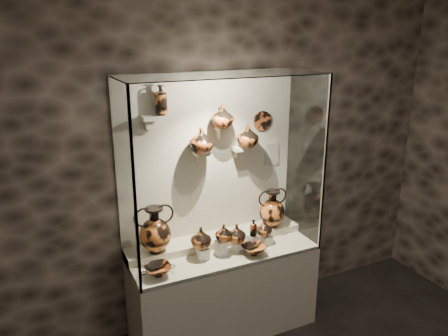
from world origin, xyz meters
The scene contains 35 objects.
wall_back centered at (0.00, 2.50, 1.60)m, with size 5.00×0.02×3.20m, color black.
plinth centered at (0.00, 2.18, 0.40)m, with size 1.70×0.60×0.80m, color beige.
front_tier centered at (0.00, 2.18, 0.82)m, with size 1.68×0.58×0.03m, color beige.
rear_tier centered at (0.00, 2.35, 0.85)m, with size 1.70×0.25×0.10m, color beige.
back_panel centered at (0.00, 2.50, 1.60)m, with size 1.70×0.03×1.60m, color beige.
glass_front centered at (0.00, 1.88, 1.60)m, with size 1.70×0.01×1.60m, color white.
glass_left centered at (-0.85, 2.18, 1.60)m, with size 0.01×0.60×1.60m, color white.
glass_right centered at (0.85, 2.18, 1.60)m, with size 0.01×0.60×1.60m, color white.
glass_top centered at (0.00, 2.18, 2.40)m, with size 1.70×0.60×0.01m, color white.
frame_post_left centered at (-0.84, 1.89, 1.60)m, with size 0.02×0.02×1.60m, color gray.
frame_post_right centered at (0.84, 1.89, 1.60)m, with size 0.02×0.02×1.60m, color gray.
pedestal_a centered at (-0.22, 2.13, 0.88)m, with size 0.09×0.09×0.10m, color silver.
pedestal_b centered at (-0.05, 2.13, 0.90)m, with size 0.09×0.09×0.13m, color silver.
pedestal_c centered at (0.12, 2.13, 0.88)m, with size 0.09×0.09×0.09m, color silver.
pedestal_d centered at (0.28, 2.13, 0.89)m, with size 0.09×0.09×0.12m, color silver.
pedestal_e centered at (0.42, 2.13, 0.87)m, with size 0.09×0.09×0.08m, color silver.
bracket_ul centered at (-0.55, 2.42, 2.05)m, with size 0.14×0.12×0.04m, color beige.
bracket_ca centered at (-0.10, 2.42, 1.70)m, with size 0.14×0.12×0.04m, color beige.
bracket_cb centered at (0.10, 2.42, 1.90)m, with size 0.10×0.12×0.04m, color beige.
bracket_cc centered at (0.28, 2.42, 1.70)m, with size 0.14×0.12×0.04m, color beige.
amphora_left centered at (-0.59, 2.30, 1.11)m, with size 0.33×0.33×0.41m, color #C96526, non-canonical shape.
amphora_right centered at (0.59, 2.32, 1.09)m, with size 0.30×0.30×0.37m, color #C96526, non-canonical shape.
jug_a centered at (-0.23, 2.15, 1.02)m, with size 0.18×0.18×0.19m, color #C96526.
jug_b centered at (-0.03, 2.11, 1.04)m, with size 0.15×0.15×0.16m, color #A1451C.
jug_c centered at (0.10, 2.12, 1.01)m, with size 0.17×0.17×0.17m, color #C96526.
jug_e centered at (0.40, 2.15, 0.99)m, with size 0.15×0.15×0.16m, color #C96526.
lekythos_small centered at (0.27, 2.11, 1.04)m, with size 0.08×0.08×0.18m, color #A1451C, non-canonical shape.
kylix_left centered at (-0.66, 2.03, 0.89)m, with size 0.28×0.23×0.11m, color #A1451C, non-canonical shape.
kylix_right centered at (0.21, 2.00, 0.88)m, with size 0.27×0.22×0.11m, color #C96526, non-canonical shape.
lekythos_tall centered at (-0.45, 2.41, 2.21)m, with size 0.11×0.11×0.28m, color #C96526, non-canonical shape.
ovoid_vase_a centered at (-0.12, 2.36, 1.83)m, with size 0.21×0.21×0.22m, color #A1451C.
ovoid_vase_b centered at (0.08, 2.37, 2.02)m, with size 0.20×0.20×0.21m, color #A1451C.
ovoid_vase_c centered at (0.33, 2.37, 1.82)m, with size 0.20×0.20×0.21m, color #A1451C.
wall_plate centered at (0.54, 2.47, 1.93)m, with size 0.19×0.19×0.02m, color #95401D.
info_placard centered at (0.66, 2.47, 1.58)m, with size 0.16×0.01×0.22m, color beige.
Camera 1 is at (-1.51, -1.02, 2.73)m, focal length 35.00 mm.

